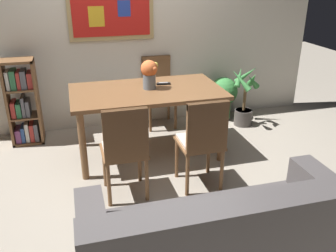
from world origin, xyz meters
TOP-DOWN VIEW (x-y plane):
  - ground_plane at (0.00, 0.00)m, footprint 12.00×12.00m
  - wall_back_with_painting at (-0.00, 1.39)m, footprint 5.20×0.14m
  - dining_table at (0.08, 0.40)m, footprint 1.62×0.93m
  - dining_chair_far_right at (0.40, 1.21)m, footprint 0.40×0.41m
  - dining_chair_near_right at (0.41, -0.45)m, footprint 0.40×0.41m
  - dining_chair_near_left at (-0.30, -0.43)m, footprint 0.40×0.41m
  - leather_couch at (0.14, -1.60)m, footprint 1.80×0.84m
  - bookshelf at (-1.27, 1.07)m, footprint 0.36×0.28m
  - potted_ivy at (1.32, 1.16)m, footprint 0.39×0.39m
  - potted_palm at (1.49, 0.86)m, footprint 0.46×0.47m
  - flower_vase at (0.12, 0.43)m, footprint 0.19×0.18m
  - tv_remote at (0.30, 0.53)m, footprint 0.16×0.06m

SIDE VIEW (x-z plane):
  - ground_plane at x=0.00m, z-range 0.00..0.00m
  - leather_couch at x=0.14m, z-range -0.11..0.73m
  - potted_palm at x=1.49m, z-range -0.07..0.73m
  - potted_ivy at x=1.32m, z-range 0.03..0.66m
  - bookshelf at x=-1.27m, z-range -0.02..1.00m
  - dining_chair_far_right at x=0.40m, z-range 0.08..0.99m
  - dining_chair_near_right at x=0.41m, z-range 0.08..0.99m
  - dining_chair_near_left at x=-0.30m, z-range 0.08..0.99m
  - dining_table at x=0.08m, z-range 0.29..1.05m
  - tv_remote at x=0.30m, z-range 0.76..0.78m
  - flower_vase at x=0.12m, z-range 0.78..1.09m
  - wall_back_with_painting at x=0.00m, z-range 0.00..2.60m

